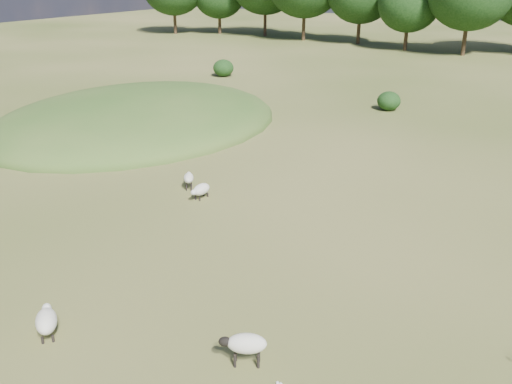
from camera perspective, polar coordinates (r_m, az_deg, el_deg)
ground at (r=37.21m, az=10.80°, el=6.88°), size 160.00×160.00×0.00m
mound at (r=37.05m, az=-11.75°, el=6.74°), size 16.00×20.00×4.00m
shrubs at (r=44.75m, az=9.55°, el=10.37°), size 27.80×6.11×1.50m
sheep_1 at (r=24.35m, az=-5.54°, el=0.24°), size 0.51×1.13×0.65m
sheep_2 at (r=25.50m, az=-6.75°, el=1.40°), size 0.85×0.97×0.72m
sheep_3 at (r=16.57m, az=-20.23°, el=-11.96°), size 1.23×1.13×0.74m
sheep_5 at (r=14.53m, az=-1.08°, el=-14.93°), size 1.24×0.95×0.87m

